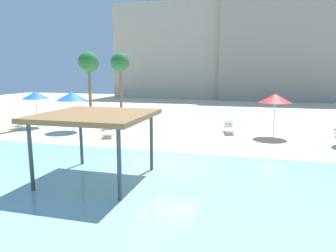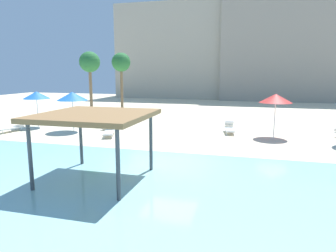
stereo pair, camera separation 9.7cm
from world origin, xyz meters
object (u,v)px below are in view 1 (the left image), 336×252
Objects in this scene: shade_pavilion at (96,118)px; lounge_chair_1 at (11,127)px; beach_umbrella_red_1 at (275,98)px; lounge_chair_4 at (229,128)px; lounge_chair_2 at (114,124)px; lounge_chair_5 at (109,131)px; beach_umbrella_blue_0 at (36,95)px; beach_umbrella_blue_4 at (72,96)px; palm_tree_0 at (120,64)px; palm_tree_2 at (89,63)px.

lounge_chair_1 is at bearing 144.91° from shade_pavilion.
beach_umbrella_red_1 is 1.40× the size of lounge_chair_4.
lounge_chair_2 is 1.00× the size of lounge_chair_5.
lounge_chair_5 is (7.18, 0.44, 0.00)m from lounge_chair_1.
beach_umbrella_blue_0 reaches higher than lounge_chair_5.
beach_umbrella_blue_4 is 1.37× the size of lounge_chair_5.
beach_umbrella_red_1 is 17.82m from lounge_chair_1.
palm_tree_0 reaches higher than beach_umbrella_red_1.
shade_pavilion is at bearing 66.28° from lounge_chair_1.
beach_umbrella_blue_4 is 1.38× the size of lounge_chair_1.
palm_tree_2 is (-5.81, 8.21, 4.54)m from lounge_chair_5.
beach_umbrella_blue_0 is 17.00m from beach_umbrella_red_1.
palm_tree_0 is at bearing 63.77° from palm_tree_2.
beach_umbrella_blue_0 is 1.34× the size of lounge_chair_2.
beach_umbrella_red_1 is at bearing 69.10° from lounge_chair_4.
lounge_chair_5 is (0.85, -2.58, 0.00)m from lounge_chair_2.
shade_pavilion is 1.49× the size of beach_umbrella_blue_0.
beach_umbrella_blue_4 is 3.54m from lounge_chair_2.
lounge_chair_1 is at bearing -160.25° from beach_umbrella_blue_4.
palm_tree_0 is (-7.44, 19.36, 2.51)m from shade_pavilion.
lounge_chair_4 is at bearing 115.81° from lounge_chair_2.
shade_pavilion is at bearing -68.99° from palm_tree_0.
beach_umbrella_blue_0 is at bearing -92.27° from lounge_chair_4.
beach_umbrella_red_1 is 1.01× the size of beach_umbrella_blue_4.
lounge_chair_2 is (2.36, 1.60, -2.10)m from beach_umbrella_blue_4.
palm_tree_0 is at bearing 95.05° from beach_umbrella_blue_4.
lounge_chair_1 is 13.21m from palm_tree_0.
lounge_chair_5 is at bearing 112.87° from shade_pavilion.
palm_tree_0 is at bearing 147.74° from beach_umbrella_red_1.
beach_umbrella_blue_4 is 0.45× the size of palm_tree_0.
beach_umbrella_blue_4 is 11.08m from lounge_chair_4.
beach_umbrella_blue_0 is at bearing -124.64° from lounge_chair_5.
lounge_chair_4 is at bearing 11.30° from beach_umbrella_blue_4.
lounge_chair_2 is at bearing -94.27° from lounge_chair_4.
lounge_chair_4 is 14.91m from palm_tree_2.
lounge_chair_1 is at bearing -104.13° from palm_tree_0.
lounge_chair_1 is 0.33× the size of palm_tree_0.
shade_pavilion is 12.95m from lounge_chair_1.
palm_tree_2 is (-16.09, 5.75, 2.41)m from beach_umbrella_red_1.
beach_umbrella_blue_4 reaches higher than beach_umbrella_blue_0.
lounge_chair_1 is 1.00× the size of lounge_chair_2.
shade_pavilion reaches higher than lounge_chair_5.
lounge_chair_4 is 0.33× the size of palm_tree_2.
shade_pavilion is 2.00× the size of lounge_chair_1.
lounge_chair_1 and lounge_chair_2 have the same top height.
palm_tree_0 reaches higher than lounge_chair_1.
lounge_chair_1 is at bearing -170.57° from beach_umbrella_red_1.
beach_umbrella_red_1 is at bearing 55.68° from shade_pavilion.
lounge_chair_1 is 9.86m from palm_tree_2.
lounge_chair_4 is (14.15, 1.40, -2.05)m from beach_umbrella_blue_0.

